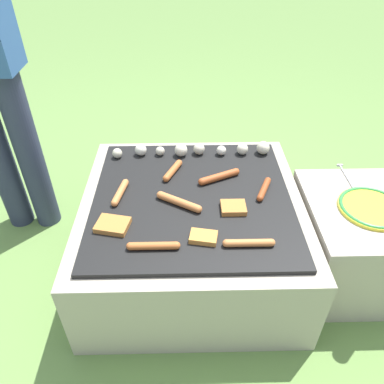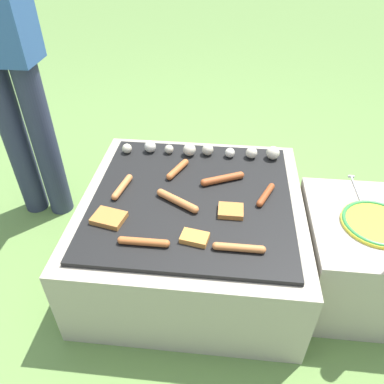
{
  "view_description": "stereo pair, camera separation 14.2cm",
  "coord_description": "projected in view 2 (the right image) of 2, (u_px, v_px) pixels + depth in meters",
  "views": [
    {
      "loc": [
        -0.02,
        -1.12,
        1.27
      ],
      "look_at": [
        0.0,
        0.0,
        0.39
      ],
      "focal_mm": 35.0,
      "sensor_mm": 36.0,
      "label": 1
    },
    {
      "loc": [
        0.12,
        -1.11,
        1.27
      ],
      "look_at": [
        0.0,
        0.0,
        0.39
      ],
      "focal_mm": 35.0,
      "sensor_mm": 36.0,
      "label": 2
    }
  ],
  "objects": [
    {
      "name": "sausage_back_center",
      "position": [
        122.0,
        187.0,
        1.46
      ],
      "size": [
        0.05,
        0.15,
        0.03
      ],
      "color": "#C6753D",
      "rests_on": "grill"
    },
    {
      "name": "fork_utensil",
      "position": [
        356.0,
        188.0,
        1.47
      ],
      "size": [
        0.02,
        0.2,
        0.01
      ],
      "color": "silver",
      "rests_on": "side_ledge"
    },
    {
      "name": "side_ledge",
      "position": [
        360.0,
        257.0,
        1.44
      ],
      "size": [
        0.44,
        0.49,
        0.37
      ],
      "color": "#A89E8C",
      "rests_on": "ground_plane"
    },
    {
      "name": "sausage_front_right",
      "position": [
        223.0,
        179.0,
        1.5
      ],
      "size": [
        0.17,
        0.1,
        0.03
      ],
      "color": "#A34C23",
      "rests_on": "grill"
    },
    {
      "name": "bread_slice_left",
      "position": [
        231.0,
        211.0,
        1.35
      ],
      "size": [
        0.09,
        0.08,
        0.02
      ],
      "color": "#B27033",
      "rests_on": "grill"
    },
    {
      "name": "sausage_front_center",
      "position": [
        178.0,
        169.0,
        1.56
      ],
      "size": [
        0.08,
        0.14,
        0.03
      ],
      "color": "#B7602D",
      "rests_on": "grill"
    },
    {
      "name": "bread_slice_right",
      "position": [
        109.0,
        218.0,
        1.32
      ],
      "size": [
        0.13,
        0.11,
        0.02
      ],
      "color": "#B27033",
      "rests_on": "grill"
    },
    {
      "name": "mushroom_row",
      "position": [
        207.0,
        150.0,
        1.65
      ],
      "size": [
        0.7,
        0.07,
        0.06
      ],
      "color": "beige",
      "rests_on": "grill"
    },
    {
      "name": "sausage_front_left",
      "position": [
        266.0,
        195.0,
        1.42
      ],
      "size": [
        0.08,
        0.14,
        0.03
      ],
      "color": "#93421E",
      "rests_on": "grill"
    },
    {
      "name": "plate_colorful",
      "position": [
        377.0,
        223.0,
        1.31
      ],
      "size": [
        0.24,
        0.24,
        0.02
      ],
      "color": "yellow",
      "rests_on": "side_ledge"
    },
    {
      "name": "ground_plane",
      "position": [
        192.0,
        261.0,
        1.67
      ],
      "size": [
        14.0,
        14.0,
        0.0
      ],
      "primitive_type": "plane",
      "color": "#608442"
    },
    {
      "name": "sausage_back_left",
      "position": [
        144.0,
        242.0,
        1.23
      ],
      "size": [
        0.18,
        0.03,
        0.03
      ],
      "color": "#B7602D",
      "rests_on": "grill"
    },
    {
      "name": "sausage_back_right",
      "position": [
        177.0,
        201.0,
        1.39
      ],
      "size": [
        0.17,
        0.11,
        0.03
      ],
      "color": "#C6753D",
      "rests_on": "grill"
    },
    {
      "name": "bread_slice_center",
      "position": [
        195.0,
        238.0,
        1.25
      ],
      "size": [
        0.1,
        0.08,
        0.02
      ],
      "color": "#D18438",
      "rests_on": "grill"
    },
    {
      "name": "grill",
      "position": [
        192.0,
        231.0,
        1.55
      ],
      "size": [
        0.86,
        0.86,
        0.37
      ],
      "color": "#A89E8C",
      "rests_on": "ground_plane"
    },
    {
      "name": "sausage_mid_right",
      "position": [
        239.0,
        248.0,
        1.21
      ],
      "size": [
        0.17,
        0.03,
        0.03
      ],
      "color": "#C6753D",
      "rests_on": "grill"
    }
  ]
}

